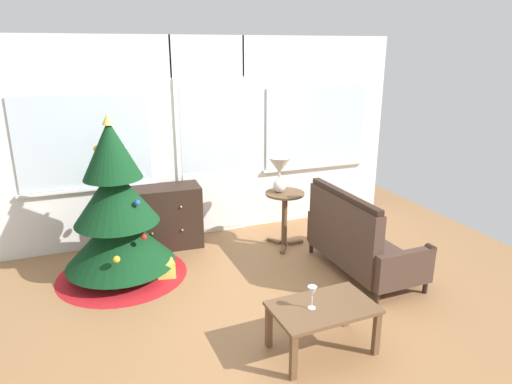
# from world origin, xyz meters

# --- Properties ---
(ground_plane) EXTENTS (6.76, 6.76, 0.00)m
(ground_plane) POSITION_xyz_m (0.00, 0.00, 0.00)
(ground_plane) COLOR #996B42
(back_wall_with_door) EXTENTS (5.20, 0.14, 2.55)m
(back_wall_with_door) POSITION_xyz_m (0.00, 2.08, 1.28)
(back_wall_with_door) COLOR white
(back_wall_with_door) RESTS_ON ground
(christmas_tree) EXTENTS (1.41, 1.41, 1.79)m
(christmas_tree) POSITION_xyz_m (-1.29, 1.19, 0.66)
(christmas_tree) COLOR #4C331E
(christmas_tree) RESTS_ON ground
(dresser_cabinet) EXTENTS (0.92, 0.48, 0.78)m
(dresser_cabinet) POSITION_xyz_m (-0.69, 1.79, 0.39)
(dresser_cabinet) COLOR black
(dresser_cabinet) RESTS_ON ground
(settee_sofa) EXTENTS (0.75, 1.44, 0.96)m
(settee_sofa) POSITION_xyz_m (1.15, 0.32, 0.38)
(settee_sofa) COLOR black
(settee_sofa) RESTS_ON ground
(side_table) EXTENTS (0.50, 0.48, 0.71)m
(side_table) POSITION_xyz_m (0.71, 1.26, 0.50)
(side_table) COLOR brown
(side_table) RESTS_ON ground
(table_lamp) EXTENTS (0.28, 0.28, 0.44)m
(table_lamp) POSITION_xyz_m (0.65, 1.30, 0.99)
(table_lamp) COLOR silver
(table_lamp) RESTS_ON side_table
(coffee_table) EXTENTS (0.86, 0.55, 0.41)m
(coffee_table) POSITION_xyz_m (0.12, -0.77, 0.35)
(coffee_table) COLOR brown
(coffee_table) RESTS_ON ground
(wine_glass) EXTENTS (0.08, 0.08, 0.20)m
(wine_glass) POSITION_xyz_m (0.02, -0.76, 0.56)
(wine_glass) COLOR silver
(wine_glass) RESTS_ON coffee_table
(gift_box) EXTENTS (0.19, 0.17, 0.19)m
(gift_box) POSITION_xyz_m (-0.85, 0.95, 0.10)
(gift_box) COLOR #D8C64C
(gift_box) RESTS_ON ground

